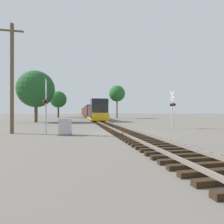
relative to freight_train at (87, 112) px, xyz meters
The scene contains 10 objects.
ground_plane 55.76m from the freight_train, 90.00° to the right, with size 400.00×400.00×0.00m, color #666059.
rail_track_bed 55.76m from the freight_train, 90.00° to the right, with size 2.60×160.00×0.31m.
freight_train is the anchor object (origin of this frame).
crossing_signal_near 56.34m from the freight_train, 96.56° to the right, with size 0.38×1.01×4.36m.
crossing_signal_far 53.25m from the freight_train, 83.12° to the right, with size 0.40×1.01×4.11m.
relay_cabinet 56.82m from the freight_train, 94.96° to the right, with size 1.05×0.68×1.27m.
utility_pole 55.56m from the freight_train, 99.65° to the right, with size 1.80×0.29×9.13m.
tree_far_right 39.66m from the freight_train, 106.32° to the right, with size 6.38×6.38×9.02m.
tree_mid_background 22.72m from the freight_train, 70.51° to the right, with size 4.70×4.70×9.60m.
tree_deep_background 16.05m from the freight_train, 129.95° to the right, with size 5.27×5.27×8.56m.
Camera 1 is at (-3.98, -14.76, 1.77)m, focal length 28.00 mm.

